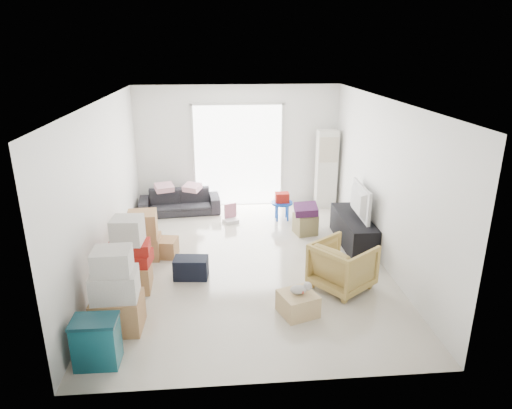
{
  "coord_description": "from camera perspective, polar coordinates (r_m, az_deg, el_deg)",
  "views": [
    {
      "loc": [
        -0.47,
        -7.03,
        3.49
      ],
      "look_at": [
        0.16,
        0.2,
        0.95
      ],
      "focal_mm": 32.0,
      "sensor_mm": 36.0,
      "label": 1
    }
  ],
  "objects": [
    {
      "name": "box_stack_a",
      "position": [
        6.16,
        -17.11,
        -10.67
      ],
      "size": [
        0.63,
        0.53,
        1.13
      ],
      "rotation": [
        0.0,
        0.0,
        0.01
      ],
      "color": "#9C7746",
      "rests_on": "room_shell"
    },
    {
      "name": "armchair",
      "position": [
        7.0,
        10.8,
        -7.26
      ],
      "size": [
        1.06,
        1.07,
        0.81
      ],
      "primitive_type": "imported",
      "rotation": [
        0.0,
        0.0,
        2.22
      ],
      "color": "#A98D4B",
      "rests_on": "room_shell"
    },
    {
      "name": "television",
      "position": [
        8.51,
        12.21,
        -1.05
      ],
      "size": [
        0.62,
        1.06,
        0.14
      ],
      "primitive_type": "imported",
      "rotation": [
        0.0,
        0.0,
        1.55
      ],
      "color": "black",
      "rests_on": "tv_console"
    },
    {
      "name": "box_stack_c",
      "position": [
        8.06,
        -13.91,
        -3.84
      ],
      "size": [
        0.56,
        0.51,
        0.83
      ],
      "rotation": [
        0.0,
        0.0,
        0.06
      ],
      "color": "#9C7746",
      "rests_on": "room_shell"
    },
    {
      "name": "plush_bunny",
      "position": [
        6.3,
        5.61,
        -10.43
      ],
      "size": [
        0.31,
        0.17,
        0.15
      ],
      "rotation": [
        0.0,
        0.0,
        -0.25
      ],
      "color": "#B2ADA8",
      "rests_on": "wood_crate"
    },
    {
      "name": "pillow_left",
      "position": [
        9.98,
        -11.45,
        2.91
      ],
      "size": [
        0.5,
        0.45,
        0.13
      ],
      "primitive_type": "cube",
      "rotation": [
        0.0,
        0.0,
        0.34
      ],
      "color": "#DEA2B9",
      "rests_on": "sofa"
    },
    {
      "name": "room_shell",
      "position": [
        7.37,
        -1.12,
        2.39
      ],
      "size": [
        4.98,
        6.48,
        3.18
      ],
      "color": "beige",
      "rests_on": "ground"
    },
    {
      "name": "sofa",
      "position": [
        10.08,
        -9.54,
        0.78
      ],
      "size": [
        1.77,
        0.65,
        0.68
      ],
      "primitive_type": "imported",
      "rotation": [
        0.0,
        0.0,
        0.08
      ],
      "color": "#26262B",
      "rests_on": "room_shell"
    },
    {
      "name": "tv_console",
      "position": [
        8.63,
        12.06,
        -3.12
      ],
      "size": [
        0.48,
        1.59,
        0.53
      ],
      "primitive_type": "cube",
      "color": "black",
      "rests_on": "room_shell"
    },
    {
      "name": "loose_box",
      "position": [
        8.13,
        -11.19,
        -5.3
      ],
      "size": [
        0.44,
        0.44,
        0.32
      ],
      "primitive_type": "cube",
      "rotation": [
        0.0,
        0.0,
        -0.17
      ],
      "color": "#9C7746",
      "rests_on": "room_shell"
    },
    {
      "name": "ottoman",
      "position": [
        8.94,
        6.18,
        -2.44
      ],
      "size": [
        0.47,
        0.47,
        0.4
      ],
      "primitive_type": "cube",
      "rotation": [
        0.0,
        0.0,
        0.21
      ],
      "color": "olive",
      "rests_on": "room_shell"
    },
    {
      "name": "blanket",
      "position": [
        8.85,
        6.24,
        -0.82
      ],
      "size": [
        0.47,
        0.47,
        0.14
      ],
      "primitive_type": "cube",
      "rotation": [
        0.0,
        0.0,
        -0.08
      ],
      "color": "#441C47",
      "rests_on": "ottoman"
    },
    {
      "name": "toy_walker",
      "position": [
        9.52,
        -3.19,
        -1.58
      ],
      "size": [
        0.36,
        0.34,
        0.38
      ],
      "rotation": [
        0.0,
        0.0,
        0.4
      ],
      "color": "silver",
      "rests_on": "room_shell"
    },
    {
      "name": "duffel_bag",
      "position": [
        7.34,
        -8.12,
        -7.85
      ],
      "size": [
        0.56,
        0.37,
        0.34
      ],
      "primitive_type": "cube",
      "rotation": [
        0.0,
        0.0,
        -0.1
      ],
      "color": "black",
      "rests_on": "room_shell"
    },
    {
      "name": "pillow_right",
      "position": [
        9.89,
        -8.02,
        2.95
      ],
      "size": [
        0.47,
        0.44,
        0.13
      ],
      "primitive_type": "cube",
      "rotation": [
        0.0,
        0.0,
        -0.49
      ],
      "color": "#DEA2B9",
      "rests_on": "sofa"
    },
    {
      "name": "kids_table",
      "position": [
        9.55,
        3.27,
        0.46
      ],
      "size": [
        0.45,
        0.45,
        0.59
      ],
      "rotation": [
        0.0,
        0.0,
        0.33
      ],
      "color": "#0D3DB1",
      "rests_on": "room_shell"
    },
    {
      "name": "wood_crate",
      "position": [
        6.4,
        5.25,
        -12.23
      ],
      "size": [
        0.59,
        0.59,
        0.31
      ],
      "primitive_type": "cube",
      "rotation": [
        0.0,
        0.0,
        0.34
      ],
      "color": "#E0B881",
      "rests_on": "room_shell"
    },
    {
      "name": "sliding_door",
      "position": [
        10.27,
        -2.25,
        6.63
      ],
      "size": [
        2.1,
        0.04,
        2.33
      ],
      "color": "white",
      "rests_on": "room_shell"
    },
    {
      "name": "box_stack_b",
      "position": [
        7.07,
        -15.45,
        -6.54
      ],
      "size": [
        0.65,
        0.58,
        1.14
      ],
      "rotation": [
        0.0,
        0.0,
        -0.07
      ],
      "color": "#9C7746",
      "rests_on": "room_shell"
    },
    {
      "name": "ac_tower",
      "position": [
        10.32,
        8.78,
        4.37
      ],
      "size": [
        0.45,
        0.3,
        1.75
      ],
      "primitive_type": "cube",
      "color": "silver",
      "rests_on": "room_shell"
    },
    {
      "name": "storage_bins",
      "position": [
        5.72,
        -19.31,
        -15.88
      ],
      "size": [
        0.52,
        0.37,
        0.59
      ],
      "rotation": [
        0.0,
        0.0,
        -0.01
      ],
      "color": "#12505D",
      "rests_on": "room_shell"
    }
  ]
}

